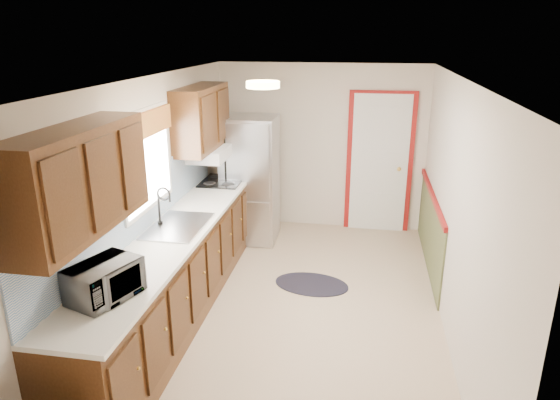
% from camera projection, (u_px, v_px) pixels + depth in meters
% --- Properties ---
extents(room_shell, '(3.20, 5.20, 2.52)m').
position_uv_depth(room_shell, '(298.00, 202.00, 4.95)').
color(room_shell, tan).
rests_on(room_shell, ground).
extents(kitchen_run, '(0.63, 4.00, 2.20)m').
position_uv_depth(kitchen_run, '(171.00, 242.00, 5.00)').
color(kitchen_run, '#391E0D').
rests_on(kitchen_run, ground).
extents(back_wall_trim, '(1.12, 2.30, 2.08)m').
position_uv_depth(back_wall_trim, '(389.00, 177.00, 6.95)').
color(back_wall_trim, maroon).
rests_on(back_wall_trim, ground).
extents(ceiling_fixture, '(0.30, 0.30, 0.06)m').
position_uv_depth(ceiling_fixture, '(263.00, 85.00, 4.44)').
color(ceiling_fixture, '#FFD88C').
rests_on(ceiling_fixture, room_shell).
extents(microwave, '(0.43, 0.57, 0.34)m').
position_uv_depth(microwave, '(104.00, 277.00, 3.63)').
color(microwave, white).
rests_on(microwave, kitchen_run).
extents(refrigerator, '(0.74, 0.74, 1.74)m').
position_uv_depth(refrigerator, '(250.00, 179.00, 6.89)').
color(refrigerator, '#B7B7BC').
rests_on(refrigerator, ground).
extents(rug, '(0.93, 0.67, 0.01)m').
position_uv_depth(rug, '(312.00, 284.00, 5.83)').
color(rug, black).
rests_on(rug, ground).
extents(cooktop, '(0.51, 0.62, 0.02)m').
position_uv_depth(cooktop, '(222.00, 181.00, 6.53)').
color(cooktop, black).
rests_on(cooktop, kitchen_run).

